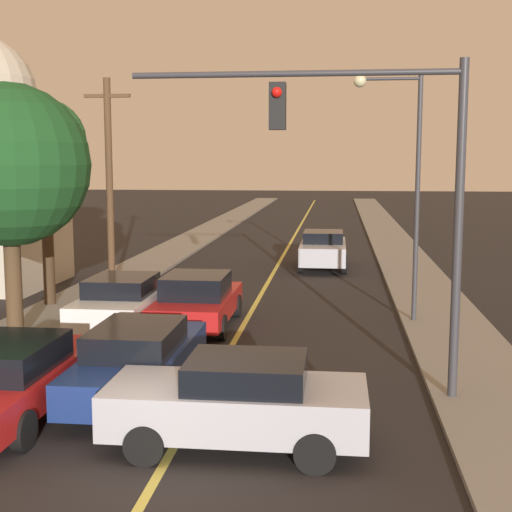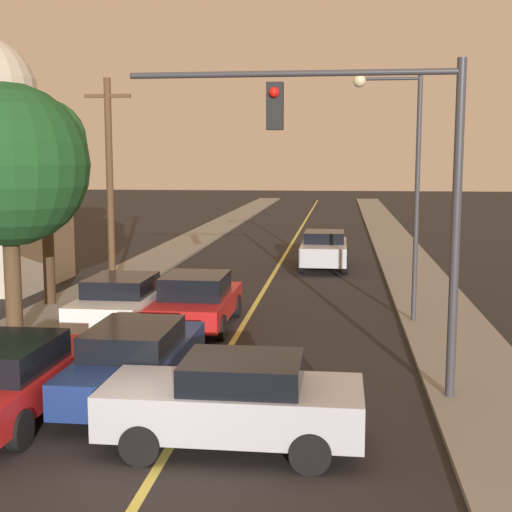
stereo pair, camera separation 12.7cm
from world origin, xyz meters
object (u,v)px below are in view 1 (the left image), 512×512
at_px(car_outer_lane_front, 14,377).
at_px(tree_left_near, 8,166).
at_px(car_crossing_right, 238,401).
at_px(traffic_signal_mast, 379,166).
at_px(utility_pole_left, 109,183).
at_px(car_near_lane_front, 139,359).
at_px(tree_left_far, 44,144).
at_px(car_near_lane_second, 197,300).
at_px(streetlamp_right, 402,163).
at_px(car_far_oncoming, 323,249).
at_px(car_outer_lane_second, 124,301).

bearing_deg(car_outer_lane_front, tree_left_near, 114.89).
bearing_deg(car_outer_lane_front, car_crossing_right, -12.48).
relative_size(traffic_signal_mast, utility_pole_left, 0.88).
bearing_deg(traffic_signal_mast, car_near_lane_front, -174.87).
height_order(car_near_lane_front, tree_left_far, tree_left_far).
xyz_separation_m(car_near_lane_front, utility_pole_left, (-3.88, 10.32, 3.19)).
relative_size(car_outer_lane_front, utility_pole_left, 0.68).
bearing_deg(tree_left_far, car_near_lane_front, -57.27).
bearing_deg(tree_left_near, tree_left_far, 101.41).
relative_size(car_outer_lane_front, traffic_signal_mast, 0.77).
xyz_separation_m(car_near_lane_second, streetlamp_right, (5.73, 1.18, 3.86)).
xyz_separation_m(car_far_oncoming, utility_pole_left, (-7.21, -7.30, 3.11)).
distance_m(car_outer_lane_front, tree_left_far, 11.08).
bearing_deg(car_near_lane_front, car_crossing_right, -44.43).
distance_m(car_far_oncoming, car_crossing_right, 19.93).
bearing_deg(tree_left_far, car_crossing_right, -54.07).
distance_m(car_outer_lane_front, traffic_signal_mast, 7.94).
xyz_separation_m(car_outer_lane_front, utility_pole_left, (-1.88, 11.65, 3.21)).
distance_m(car_outer_lane_front, streetlamp_right, 12.16).
distance_m(car_near_lane_second, car_outer_lane_second, 2.06).
height_order(car_crossing_right, utility_pole_left, utility_pole_left).
height_order(utility_pole_left, tree_left_near, utility_pole_left).
distance_m(car_far_oncoming, tree_left_far, 13.47).
height_order(car_outer_lane_second, car_far_oncoming, car_far_oncoming).
bearing_deg(utility_pole_left, tree_left_far, -124.49).
xyz_separation_m(traffic_signal_mast, utility_pole_left, (-8.58, 9.89, -0.66)).
bearing_deg(car_near_lane_front, car_outer_lane_front, -146.40).
height_order(streetlamp_right, utility_pole_left, utility_pole_left).
relative_size(car_outer_lane_second, streetlamp_right, 0.66).
distance_m(car_outer_lane_second, car_crossing_right, 8.98).
xyz_separation_m(car_outer_lane_front, car_outer_lane_second, (0.00, 6.90, 0.05)).
bearing_deg(car_near_lane_second, utility_pole_left, 132.15).
distance_m(car_near_lane_front, car_crossing_right, 3.28).
xyz_separation_m(car_outer_lane_front, tree_left_near, (-2.41, 5.20, 3.84)).
distance_m(car_near_lane_second, car_crossing_right, 8.64).
height_order(traffic_signal_mast, utility_pole_left, utility_pole_left).
relative_size(car_near_lane_second, traffic_signal_mast, 0.70).
bearing_deg(car_outer_lane_front, car_near_lane_front, 33.60).
bearing_deg(car_far_oncoming, car_near_lane_front, 79.30).
bearing_deg(car_far_oncoming, car_outer_lane_second, 66.13).
height_order(car_near_lane_second, streetlamp_right, streetlamp_right).
bearing_deg(tree_left_near, car_near_lane_second, 26.12).
height_order(traffic_signal_mast, tree_left_far, tree_left_far).
distance_m(car_outer_lane_second, utility_pole_left, 6.00).
bearing_deg(car_near_lane_second, tree_left_far, 157.26).
height_order(car_near_lane_second, tree_left_far, tree_left_far).
height_order(car_outer_lane_front, utility_pole_left, utility_pole_left).
relative_size(car_near_lane_front, car_far_oncoming, 1.05).
xyz_separation_m(car_near_lane_front, car_outer_lane_front, (-2.01, -1.33, -0.02)).
xyz_separation_m(car_outer_lane_front, streetlamp_right, (7.74, 8.54, 3.89)).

